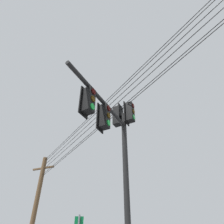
# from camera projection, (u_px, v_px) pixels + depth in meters

# --- Properties ---
(signal_mast_assembly) EXTENTS (1.55, 3.88, 7.20)m
(signal_mast_assembly) POSITION_uv_depth(u_px,v_px,m) (116.00, 139.00, 7.54)
(signal_mast_assembly) COLOR black
(signal_mast_assembly) RESTS_ON ground
(utility_pole_wooden) EXTENTS (1.89, 0.40, 8.49)m
(utility_pole_wooden) POSITION_uv_depth(u_px,v_px,m) (34.00, 215.00, 14.39)
(utility_pole_wooden) COLOR brown
(utility_pole_wooden) RESTS_ON ground
(overhead_wire_span) EXTENTS (16.56, 15.31, 1.53)m
(overhead_wire_span) POSITION_uv_depth(u_px,v_px,m) (137.00, 83.00, 8.91)
(overhead_wire_span) COLOR black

